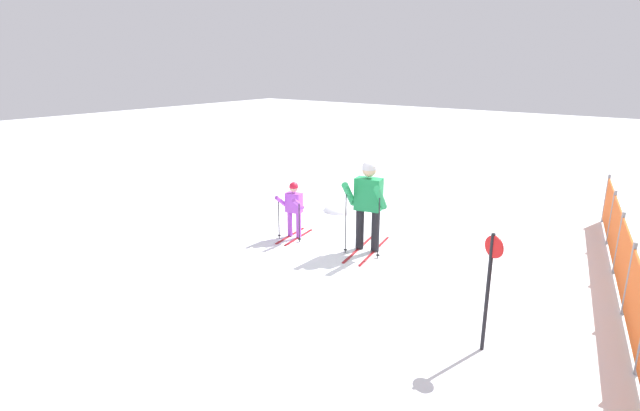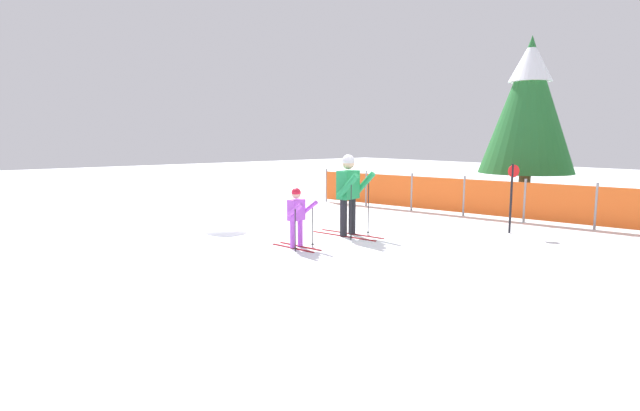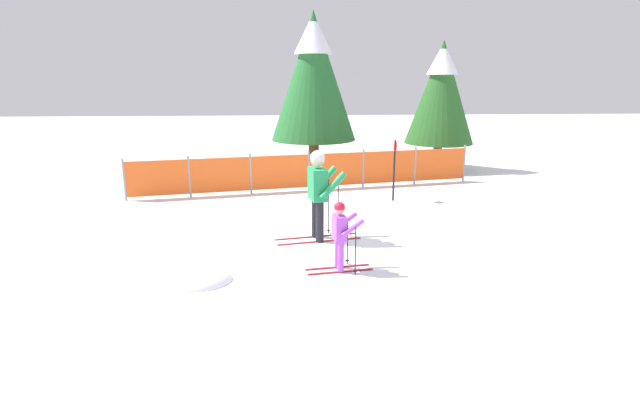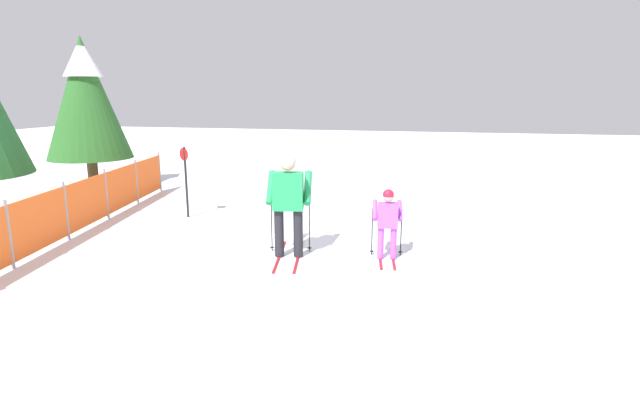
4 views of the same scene
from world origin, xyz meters
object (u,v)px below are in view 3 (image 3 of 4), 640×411
(skier_child, at_px, (341,231))
(conifer_far, at_px, (441,91))
(safety_fence, at_px, (309,171))
(skier_adult, at_px, (319,187))
(conifer_near, at_px, (313,74))
(trail_marker, at_px, (394,164))

(skier_child, xyz_separation_m, conifer_far, (4.20, 8.87, 1.94))
(skier_child, bearing_deg, safety_fence, 84.01)
(conifer_far, bearing_deg, safety_fence, -147.03)
(conifer_far, bearing_deg, skier_adult, -121.62)
(skier_adult, relative_size, safety_fence, 0.19)
(safety_fence, relative_size, conifer_near, 1.87)
(safety_fence, height_order, conifer_near, conifer_near)
(skier_child, distance_m, safety_fence, 5.95)
(skier_child, distance_m, trail_marker, 4.98)
(conifer_far, height_order, trail_marker, conifer_far)
(skier_adult, relative_size, skier_child, 1.51)
(skier_child, distance_m, conifer_far, 10.00)
(conifer_far, distance_m, trail_marker, 5.14)
(skier_adult, xyz_separation_m, skier_child, (0.27, -1.61, -0.37))
(safety_fence, xyz_separation_m, conifer_near, (0.27, 2.69, 2.60))
(skier_child, bearing_deg, conifer_far, 55.67)
(safety_fence, bearing_deg, skier_child, -87.00)
(conifer_far, xyz_separation_m, trail_marker, (-2.37, -4.24, -1.67))
(trail_marker, bearing_deg, conifer_far, 60.82)
(skier_child, xyz_separation_m, conifer_near, (-0.04, 8.64, 2.46))
(skier_child, xyz_separation_m, trail_marker, (1.83, 4.63, 0.27))
(conifer_far, height_order, conifer_near, conifer_near)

